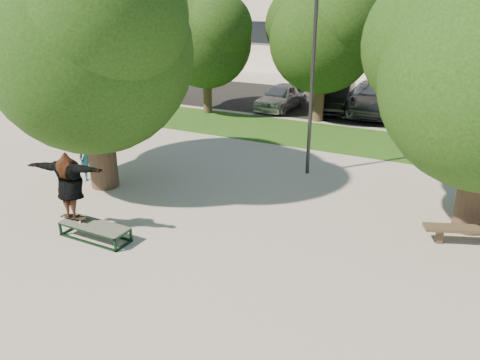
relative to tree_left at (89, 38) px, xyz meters
The scene contains 15 objects.
ground 6.26m from the tree_left, 14.31° to the right, with size 120.00×120.00×0.00m, color #A5A098.
grass_strip 10.87m from the tree_left, 57.80° to the left, with size 30.00×4.00×0.02m, color #224313.
asphalt_strip 16.13m from the tree_left, 73.93° to the left, with size 40.00×8.00×0.01m, color black.
tree_left is the anchor object (origin of this frame).
bg_tree_left 10.26m from the tree_left, 102.86° to the left, with size 5.28×4.51×5.77m.
bg_tree_mid 11.45m from the tree_left, 73.68° to the left, with size 5.76×4.92×6.24m.
bg_tree_right 13.66m from the tree_left, 50.20° to the left, with size 5.04×4.31×5.43m.
lamppost 6.70m from the tree_left, 36.42° to the left, with size 0.25×0.15×6.11m.
grind_box 5.57m from the tree_left, 51.14° to the right, with size 1.80×0.60×0.38m.
skater_rig 4.52m from the tree_left, 60.08° to the right, with size 2.13×1.01×1.75m.
bystander 3.70m from the tree_left, behind, with size 0.57×0.38×1.57m, color #1B5468.
car_silver_a 12.98m from the tree_left, 86.35° to the left, with size 1.59×3.96×1.35m, color silver.
car_dark 14.37m from the tree_left, 76.24° to the left, with size 1.60×4.59×1.51m, color black.
car_grey 15.43m from the tree_left, 67.94° to the left, with size 2.62×5.68×1.58m, color #5A5A5F.
car_silver_b 15.24m from the tree_left, 70.17° to the left, with size 2.08×5.12×1.48m, color #AEADB2.
Camera 1 is at (5.77, -9.08, 5.49)m, focal length 35.00 mm.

